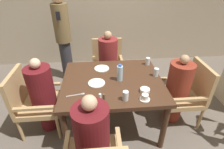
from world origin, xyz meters
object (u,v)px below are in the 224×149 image
(chair_right_side, at_px, (187,92))
(plate_main_right, at_px, (97,83))
(standing_host, at_px, (63,36))
(diner_in_left_chair, at_px, (43,95))
(diner_in_near_chair, at_px, (93,143))
(glass_tall_far, at_px, (156,72))
(chair_left_side, at_px, (33,100))
(water_bottle, at_px, (120,73))
(chair_far_side, at_px, (108,63))
(bowl_small, at_px, (145,90))
(diner_in_right_chair, at_px, (177,89))
(plate_main_left, at_px, (102,68))
(glass_tall_mid, at_px, (148,61))
(diner_in_far_chair, at_px, (108,62))
(teacup_with_saucer, at_px, (145,97))
(glass_tall_near, at_px, (126,96))

(chair_right_side, distance_m, plate_main_right, 1.29)
(standing_host, bearing_deg, plate_main_right, -66.80)
(diner_in_left_chair, bearing_deg, diner_in_near_chair, -51.23)
(glass_tall_far, bearing_deg, standing_host, 137.36)
(chair_left_side, distance_m, water_bottle, 1.20)
(standing_host, height_order, water_bottle, standing_host)
(diner_in_near_chair, xyz_separation_m, glass_tall_far, (0.84, 0.87, 0.21))
(chair_far_side, relative_size, glass_tall_far, 8.13)
(diner_in_left_chair, height_order, glass_tall_far, diner_in_left_chair)
(bowl_small, bearing_deg, chair_left_side, 168.74)
(diner_in_left_chair, height_order, chair_far_side, diner_in_left_chair)
(diner_in_near_chair, bearing_deg, chair_right_side, 31.85)
(chair_left_side, relative_size, diner_in_right_chair, 0.85)
(chair_far_side, distance_m, plate_main_left, 0.72)
(diner_in_near_chair, bearing_deg, diner_in_left_chair, 128.77)
(diner_in_right_chair, relative_size, glass_tall_mid, 9.56)
(diner_in_near_chair, bearing_deg, plate_main_left, 83.40)
(diner_in_far_chair, height_order, teacup_with_saucer, diner_in_far_chair)
(diner_in_left_chair, bearing_deg, teacup_with_saucer, -18.89)
(diner_in_far_chair, height_order, diner_in_near_chair, diner_in_near_chair)
(diner_in_left_chair, bearing_deg, glass_tall_mid, 14.34)
(bowl_small, bearing_deg, glass_tall_far, 55.19)
(chair_far_side, xyz_separation_m, water_bottle, (0.09, -0.97, 0.36))
(chair_right_side, distance_m, plate_main_left, 1.25)
(chair_left_side, bearing_deg, teacup_with_saucer, -17.01)
(diner_in_near_chair, distance_m, glass_tall_far, 1.23)
(chair_far_side, xyz_separation_m, glass_tall_near, (0.11, -1.37, 0.31))
(chair_right_side, distance_m, bowl_small, 0.80)
(chair_left_side, distance_m, chair_far_side, 1.43)
(chair_left_side, height_order, glass_tall_near, chair_left_side)
(standing_host, relative_size, glass_tall_far, 15.26)
(diner_in_left_chair, xyz_separation_m, diner_in_near_chair, (0.65, -0.81, 0.03))
(chair_left_side, relative_size, bowl_small, 7.95)
(diner_in_near_chair, distance_m, teacup_with_saucer, 0.72)
(plate_main_left, xyz_separation_m, bowl_small, (0.48, -0.59, 0.01))
(diner_in_right_chair, bearing_deg, water_bottle, -179.39)
(chair_right_side, relative_size, diner_in_near_chair, 0.79)
(plate_main_right, relative_size, water_bottle, 0.93)
(bowl_small, height_order, water_bottle, water_bottle)
(diner_in_left_chair, bearing_deg, diner_in_right_chair, 0.00)
(chair_left_side, bearing_deg, plate_main_left, 18.21)
(diner_in_right_chair, distance_m, water_bottle, 0.87)
(standing_host, bearing_deg, chair_far_side, -24.80)
(diner_in_near_chair, relative_size, glass_tall_near, 10.28)
(diner_in_far_chair, relative_size, water_bottle, 5.01)
(diner_in_far_chair, bearing_deg, water_bottle, -83.55)
(diner_in_left_chair, bearing_deg, diner_in_far_chair, 41.83)
(chair_right_side, xyz_separation_m, bowl_small, (-0.70, -0.28, 0.28))
(standing_host, bearing_deg, chair_right_side, -35.62)
(diner_in_left_chair, relative_size, water_bottle, 4.81)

